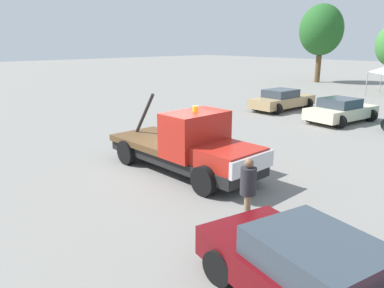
{
  "coord_description": "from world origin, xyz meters",
  "views": [
    {
      "loc": [
        9.27,
        -8.0,
        4.32
      ],
      "look_at": [
        0.5,
        0.0,
        1.05
      ],
      "focal_mm": 35.0,
      "sensor_mm": 36.0,
      "label": 1
    }
  ],
  "objects": [
    {
      "name": "ground_plane",
      "position": [
        0.0,
        0.0,
        0.0
      ],
      "size": [
        160.0,
        160.0,
        0.0
      ],
      "primitive_type": "plane",
      "color": "gray"
    },
    {
      "name": "tow_truck",
      "position": [
        0.37,
        0.01,
        0.92
      ],
      "size": [
        6.02,
        2.32,
        2.51
      ],
      "rotation": [
        0.0,
        0.0,
        0.02
      ],
      "color": "black",
      "rests_on": "ground"
    },
    {
      "name": "foreground_car",
      "position": [
        6.92,
        -3.05,
        0.65
      ],
      "size": [
        5.08,
        2.78,
        1.34
      ],
      "rotation": [
        0.0,
        0.0,
        -0.2
      ],
      "color": "#5B0A0F",
      "rests_on": "ground"
    },
    {
      "name": "person_near_truck",
      "position": [
        4.1,
        -1.5,
        0.99
      ],
      "size": [
        0.38,
        0.38,
        1.71
      ],
      "rotation": [
        0.0,
        0.0,
        3.83
      ],
      "color": "#847051",
      "rests_on": "ground"
    },
    {
      "name": "parked_car_tan",
      "position": [
        -4.64,
        12.6,
        0.65
      ],
      "size": [
        2.51,
        4.88,
        1.34
      ],
      "rotation": [
        0.0,
        0.0,
        1.53
      ],
      "color": "tan",
      "rests_on": "ground"
    },
    {
      "name": "parked_car_cream",
      "position": [
        -0.21,
        11.72,
        0.65
      ],
      "size": [
        2.83,
        4.5,
        1.34
      ],
      "rotation": [
        0.0,
        0.0,
        1.45
      ],
      "color": "beige",
      "rests_on": "ground"
    },
    {
      "name": "tree_center",
      "position": [
        -12.0,
        29.88,
        5.45
      ],
      "size": [
        4.55,
        4.55,
        8.12
      ],
      "color": "brown",
      "rests_on": "ground"
    }
  ]
}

